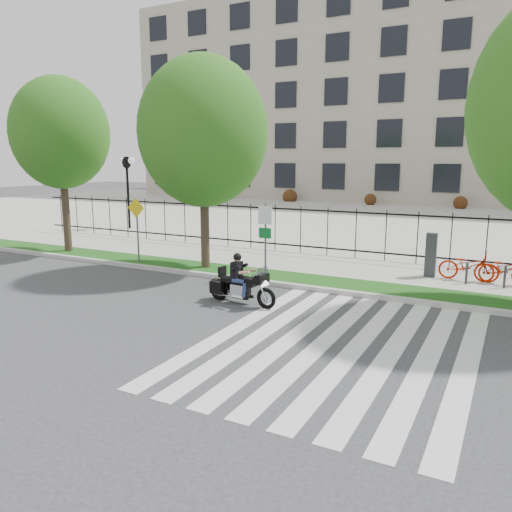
% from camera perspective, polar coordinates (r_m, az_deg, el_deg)
% --- Properties ---
extents(ground, '(120.00, 120.00, 0.00)m').
position_cam_1_polar(ground, '(13.66, -10.16, -6.57)').
color(ground, '#323234').
rests_on(ground, ground).
extents(curb, '(60.00, 0.20, 0.15)m').
position_cam_1_polar(curb, '(16.93, -1.64, -2.70)').
color(curb, '#B6B5AC').
rests_on(curb, ground).
extents(grass_verge, '(60.00, 1.50, 0.15)m').
position_cam_1_polar(grass_verge, '(17.66, -0.28, -2.12)').
color(grass_verge, '#184D13').
rests_on(grass_verge, ground).
extents(sidewalk, '(60.00, 3.50, 0.15)m').
position_cam_1_polar(sidewalk, '(19.85, 3.11, -0.67)').
color(sidewalk, '#AAA99F').
rests_on(sidewalk, ground).
extents(plaza, '(80.00, 34.00, 0.10)m').
position_cam_1_polar(plaza, '(36.37, 14.79, 4.28)').
color(plaza, '#AAA99F').
rests_on(plaza, ground).
extents(crosswalk_stripes, '(5.70, 8.00, 0.01)m').
position_cam_1_polar(crosswalk_stripes, '(11.48, 9.54, -9.97)').
color(crosswalk_stripes, silver).
rests_on(crosswalk_stripes, ground).
extents(iron_fence, '(30.00, 0.06, 2.00)m').
position_cam_1_polar(iron_fence, '(21.25, 5.12, 3.02)').
color(iron_fence, black).
rests_on(iron_fence, sidewalk).
extents(office_building, '(60.00, 21.90, 20.15)m').
position_cam_1_polar(office_building, '(56.04, 20.17, 16.39)').
color(office_building, gray).
rests_on(office_building, ground).
extents(lamp_post_left, '(1.06, 0.70, 4.25)m').
position_cam_1_polar(lamp_post_left, '(29.97, -14.51, 8.98)').
color(lamp_post_left, black).
rests_on(lamp_post_left, ground).
extents(street_tree_0, '(4.05, 4.05, 7.34)m').
position_cam_1_polar(street_tree_0, '(23.02, -21.47, 12.91)').
color(street_tree_0, '#31221B').
rests_on(street_tree_0, grass_verge).
extents(street_tree_1, '(4.62, 4.62, 7.54)m').
position_cam_1_polar(street_tree_1, '(18.26, -6.07, 13.88)').
color(street_tree_1, '#31221B').
rests_on(street_tree_1, grass_verge).
extents(sign_pole_regulatory, '(0.50, 0.09, 2.50)m').
position_cam_1_polar(sign_pole_regulatory, '(16.74, 1.06, 2.95)').
color(sign_pole_regulatory, '#59595B').
rests_on(sign_pole_regulatory, grass_verge).
extents(sign_pole_warning, '(0.78, 0.09, 2.49)m').
position_cam_1_polar(sign_pole_warning, '(19.85, -13.46, 3.92)').
color(sign_pole_warning, '#59595B').
rests_on(sign_pole_warning, grass_verge).
extents(motorcycle_rider, '(2.30, 0.78, 1.78)m').
position_cam_1_polar(motorcycle_rider, '(14.25, -1.71, -3.20)').
color(motorcycle_rider, black).
rests_on(motorcycle_rider, ground).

